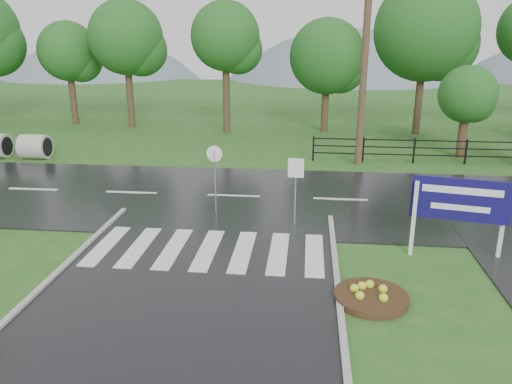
# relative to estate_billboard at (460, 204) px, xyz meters

# --- Properties ---
(ground) EXTENTS (120.00, 120.00, 0.00)m
(ground) POSITION_rel_estate_billboard_xyz_m (-6.84, -5.40, -1.54)
(ground) COLOR #27591D
(ground) RESTS_ON ground
(main_road) EXTENTS (90.00, 8.00, 0.04)m
(main_road) POSITION_rel_estate_billboard_xyz_m (-6.84, 4.60, -1.54)
(main_road) COLOR black
(main_road) RESTS_ON ground
(crosswalk) EXTENTS (6.50, 2.80, 0.02)m
(crosswalk) POSITION_rel_estate_billboard_xyz_m (-6.84, -0.40, -1.48)
(crosswalk) COLOR silver
(crosswalk) RESTS_ON ground
(fence_west) EXTENTS (9.58, 0.08, 1.20)m
(fence_west) POSITION_rel_estate_billboard_xyz_m (0.91, 10.60, -0.82)
(fence_west) COLOR black
(fence_west) RESTS_ON ground
(hills) EXTENTS (102.00, 48.00, 48.00)m
(hills) POSITION_rel_estate_billboard_xyz_m (-3.35, 59.60, -17.08)
(hills) COLOR slate
(hills) RESTS_ON ground
(treeline) EXTENTS (83.20, 5.20, 10.00)m
(treeline) POSITION_rel_estate_billboard_xyz_m (-5.84, 18.60, -1.54)
(treeline) COLOR #1A541B
(treeline) RESTS_ON ground
(estate_billboard) EXTENTS (2.52, 0.59, 2.24)m
(estate_billboard) POSITION_rel_estate_billboard_xyz_m (0.00, 0.00, 0.00)
(estate_billboard) COLOR silver
(estate_billboard) RESTS_ON ground
(flower_bed) EXTENTS (1.71, 1.71, 0.34)m
(flower_bed) POSITION_rel_estate_billboard_xyz_m (-2.55, -2.70, -1.41)
(flower_bed) COLOR #332111
(flower_bed) RESTS_ON ground
(reg_sign_small) EXTENTS (0.50, 0.08, 2.23)m
(reg_sign_small) POSITION_rel_estate_billboard_xyz_m (-4.46, 1.84, 0.03)
(reg_sign_small) COLOR #939399
(reg_sign_small) RESTS_ON ground
(reg_sign_round) EXTENTS (0.55, 0.11, 2.37)m
(reg_sign_round) POSITION_rel_estate_billboard_xyz_m (-7.19, 2.78, -0.05)
(reg_sign_round) COLOR #939399
(reg_sign_round) RESTS_ON ground
(utility_pole_east) EXTENTS (1.73, 0.32, 9.71)m
(utility_pole_east) POSITION_rel_estate_billboard_xyz_m (-1.72, 10.10, 3.40)
(utility_pole_east) COLOR #473523
(utility_pole_east) RESTS_ON ground
(entrance_tree_left) EXTENTS (2.76, 2.76, 4.50)m
(entrance_tree_left) POSITION_rel_estate_billboard_xyz_m (3.47, 12.10, 1.54)
(entrance_tree_left) COLOR #3D2B1C
(entrance_tree_left) RESTS_ON ground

